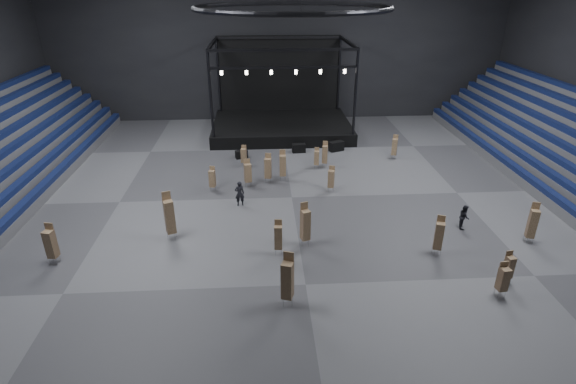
{
  "coord_description": "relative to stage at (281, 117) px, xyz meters",
  "views": [
    {
      "loc": [
        -2.12,
        -29.69,
        14.58
      ],
      "look_at": [
        -0.4,
        -2.0,
        1.4
      ],
      "focal_mm": 28.0,
      "sensor_mm": 36.0,
      "label": 1
    }
  ],
  "objects": [
    {
      "name": "floor",
      "position": [
        -0.0,
        -16.24,
        -1.45
      ],
      "size": [
        50.0,
        50.0,
        0.0
      ],
      "primitive_type": "plane",
      "color": "#4E4E50",
      "rests_on": "ground"
    },
    {
      "name": "wall_back",
      "position": [
        -0.0,
        4.76,
        7.55
      ],
      "size": [
        50.0,
        0.2,
        18.0
      ],
      "primitive_type": "cube",
      "color": "black",
      "rests_on": "ground"
    },
    {
      "name": "wall_front",
      "position": [
        -0.0,
        -37.24,
        7.55
      ],
      "size": [
        50.0,
        0.2,
        18.0
      ],
      "primitive_type": "cube",
      "color": "black",
      "rests_on": "ground"
    },
    {
      "name": "stage",
      "position": [
        0.0,
        0.0,
        0.0
      ],
      "size": [
        14.0,
        10.0,
        9.2
      ],
      "color": "black",
      "rests_on": "floor"
    },
    {
      "name": "truss_ring",
      "position": [
        -0.0,
        -16.24,
        11.55
      ],
      "size": [
        12.3,
        12.3,
        5.15
      ],
      "color": "black",
      "rests_on": "ceiling"
    },
    {
      "name": "flight_case_left",
      "position": [
        -3.96,
        -7.88,
        -1.09
      ],
      "size": [
        1.18,
        0.84,
        0.71
      ],
      "primitive_type": "cube",
      "rotation": [
        0.0,
        0.0,
        0.32
      ],
      "color": "black",
      "rests_on": "floor"
    },
    {
      "name": "flight_case_mid",
      "position": [
        1.32,
        -6.73,
        -1.05
      ],
      "size": [
        1.26,
        0.7,
        0.81
      ],
      "primitive_type": "cube",
      "rotation": [
        0.0,
        0.0,
        0.08
      ],
      "color": "black",
      "rests_on": "floor"
    },
    {
      "name": "flight_case_right",
      "position": [
        4.87,
        -6.54,
        -1.0
      ],
      "size": [
        1.51,
        1.15,
        0.9
      ],
      "primitive_type": "cube",
      "rotation": [
        0.0,
        0.0,
        0.4
      ],
      "color": "black",
      "rests_on": "floor"
    },
    {
      "name": "chair_stack_0",
      "position": [
        3.22,
        -10.41,
        -0.28
      ],
      "size": [
        0.53,
        0.53,
        2.26
      ],
      "rotation": [
        0.0,
        0.0,
        -0.22
      ],
      "color": "silver",
      "rests_on": "floor"
    },
    {
      "name": "chair_stack_1",
      "position": [
        14.0,
        -23.35,
        -0.1
      ],
      "size": [
        0.59,
        0.59,
        2.65
      ],
      "rotation": [
        0.0,
        0.0,
        -0.3
      ],
      "color": "silver",
      "rests_on": "floor"
    },
    {
      "name": "chair_stack_2",
      "position": [
        -1.3,
        -23.66,
        -0.31
      ],
      "size": [
        0.48,
        0.48,
        2.19
      ],
      "rotation": [
        0.0,
        0.0,
        -0.07
      ],
      "color": "silver",
      "rests_on": "floor"
    },
    {
      "name": "chair_stack_3",
      "position": [
        -1.05,
        -28.22,
        0.04
      ],
      "size": [
        0.68,
        0.68,
        2.92
      ],
      "rotation": [
        0.0,
        0.0,
        -0.34
      ],
      "color": "silver",
      "rests_on": "floor"
    },
    {
      "name": "chair_stack_4",
      "position": [
        3.02,
        -15.36,
        -0.37
      ],
      "size": [
        0.57,
        0.57,
        2.04
      ],
      "rotation": [
        0.0,
        0.0,
        -0.33
      ],
      "color": "silver",
      "rests_on": "floor"
    },
    {
      "name": "chair_stack_5",
      "position": [
        -1.68,
        -13.38,
        -0.2
      ],
      "size": [
        0.58,
        0.58,
        2.39
      ],
      "rotation": [
        0.0,
        0.0,
        -0.2
      ],
      "color": "silver",
      "rests_on": "floor"
    },
    {
      "name": "chair_stack_6",
      "position": [
        -3.25,
        -14.06,
        -0.27
      ],
      "size": [
        0.61,
        0.61,
        2.21
      ],
      "rotation": [
        0.0,
        0.0,
        0.24
      ],
      "color": "silver",
      "rests_on": "floor"
    },
    {
      "name": "chair_stack_7",
      "position": [
        0.34,
        -22.8,
        -0.03
      ],
      "size": [
        0.63,
        0.63,
        2.8
      ],
      "rotation": [
        0.0,
        0.0,
        0.34
      ],
      "color": "silver",
      "rests_on": "floor"
    },
    {
      "name": "chair_stack_8",
      "position": [
        -5.9,
        -14.68,
        -0.42
      ],
      "size": [
        0.51,
        0.51,
        1.96
      ],
      "rotation": [
        0.0,
        0.0,
        -0.24
      ],
      "color": "silver",
      "rests_on": "floor"
    },
    {
      "name": "chair_stack_9",
      "position": [
        10.62,
        -27.17,
        -0.45
      ],
      "size": [
        0.49,
        0.49,
        1.88
      ],
      "rotation": [
        0.0,
        0.0,
        0.21
      ],
      "color": "silver",
      "rests_on": "floor"
    },
    {
      "name": "chair_stack_10",
      "position": [
        9.67,
        -8.86,
        -0.3
      ],
      "size": [
        0.58,
        0.58,
        2.2
      ],
      "rotation": [
        0.0,
        0.0,
        -0.38
      ],
      "color": "silver",
      "rests_on": "floor"
    },
    {
      "name": "chair_stack_11",
      "position": [
        -3.68,
        -9.8,
        -0.46
      ],
      "size": [
        0.51,
        0.51,
        1.84
      ],
      "rotation": [
        0.0,
        0.0,
        -0.23
      ],
      "color": "silver",
      "rests_on": "floor"
    },
    {
      "name": "chair_stack_12",
      "position": [
        -14.0,
        -23.83,
        -0.16
      ],
      "size": [
        0.59,
        0.59,
        2.48
      ],
      "rotation": [
        0.0,
        0.0,
        -0.18
      ],
      "color": "silver",
      "rests_on": "floor"
    },
    {
      "name": "chair_stack_13",
      "position": [
        -7.83,
        -21.57,
        0.14
      ],
      "size": [
        0.72,
        0.72,
        3.15
      ],
      "rotation": [
        0.0,
        0.0,
        0.41
      ],
      "color": "silver",
      "rests_on": "floor"
    },
    {
      "name": "chair_stack_14",
      "position": [
        2.48,
        -10.7,
        -0.48
      ],
      "size": [
        0.47,
        0.47,
        1.83
      ],
      "rotation": [
        0.0,
        0.0,
        -0.15
      ],
      "color": "silver",
      "rests_on": "floor"
    },
    {
      "name": "chair_stack_15",
      "position": [
        7.93,
        -24.27,
        -0.18
      ],
      "size": [
        0.61,
        0.61,
        2.47
      ],
      "rotation": [
        0.0,
        0.0,
        -0.34
      ],
      "color": "silver",
      "rests_on": "floor"
    },
    {
      "name": "chair_stack_16",
      "position": [
        -0.5,
        -13.0,
        -0.15
      ],
      "size": [
        0.49,
        0.49,
        2.52
      ],
      "rotation": [
        0.0,
        0.0,
        -0.0
      ],
      "color": "silver",
      "rests_on": "floor"
    },
    {
      "name": "chair_stack_17",
      "position": [
        9.77,
        -28.22,
        -0.41
      ],
      "size": [
        0.5,
        0.5,
        1.94
      ],
      "rotation": [
        0.0,
        0.0,
        0.11
      ],
      "color": "silver",
      "rests_on": "floor"
    },
    {
      "name": "man_center",
      "position": [
        -3.76,
        -17.28,
        -0.52
      ],
      "size": [
        0.74,
        0.55,
        1.85
      ],
      "primitive_type": "imported",
      "rotation": [
        0.0,
        0.0,
        3.31
      ],
      "color": "black",
      "rests_on": "floor"
    },
    {
      "name": "crew_member",
      "position": [
        10.74,
        -21.37,
        -0.65
      ],
      "size": [
        0.8,
        0.92,
        1.61
      ],
      "primitive_type": "imported",
      "rotation": [
        0.0,
        0.0,
        1.28
      ],
      "color": "black",
      "rests_on": "floor"
    }
  ]
}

